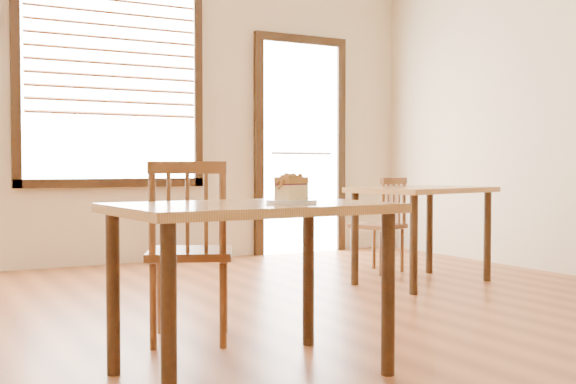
% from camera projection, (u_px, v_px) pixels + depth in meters
% --- Properties ---
extents(ground, '(8.00, 8.00, 0.00)m').
position_uv_depth(ground, '(289.00, 380.00, 3.06)').
color(ground, '#9B582D').
extents(window_right, '(1.76, 0.10, 1.96)m').
position_uv_depth(window_right, '(112.00, 69.00, 6.63)').
color(window_right, white).
rests_on(window_right, room_shell).
extents(entry_door, '(1.08, 0.06, 2.29)m').
position_uv_depth(entry_door, '(301.00, 140.00, 7.61)').
color(entry_door, white).
rests_on(entry_door, ground).
extents(cafe_table_main, '(1.20, 0.83, 0.75)m').
position_uv_depth(cafe_table_main, '(250.00, 227.00, 3.12)').
color(cafe_table_main, '#C17E4B').
rests_on(cafe_table_main, ground).
extents(cafe_chair_main, '(0.56, 0.56, 0.95)m').
position_uv_depth(cafe_chair_main, '(190.00, 250.00, 3.71)').
color(cafe_chair_main, brown).
rests_on(cafe_chair_main, ground).
extents(cafe_table_second, '(1.20, 0.93, 0.75)m').
position_uv_depth(cafe_table_second, '(422.00, 202.00, 5.62)').
color(cafe_table_second, '#C17E4B').
rests_on(cafe_table_second, ground).
extents(cafe_chair_second, '(0.47, 0.47, 0.82)m').
position_uv_depth(cafe_chair_second, '(381.00, 224.00, 6.17)').
color(cafe_chair_second, brown).
rests_on(cafe_chair_second, ground).
extents(plate, '(0.22, 0.22, 0.02)m').
position_uv_depth(plate, '(291.00, 202.00, 3.08)').
color(plate, white).
rests_on(plate, cafe_table_main).
extents(cake_slice, '(0.14, 0.12, 0.11)m').
position_uv_depth(cake_slice, '(291.00, 186.00, 3.07)').
color(cake_slice, '#D8C37A').
rests_on(cake_slice, plate).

